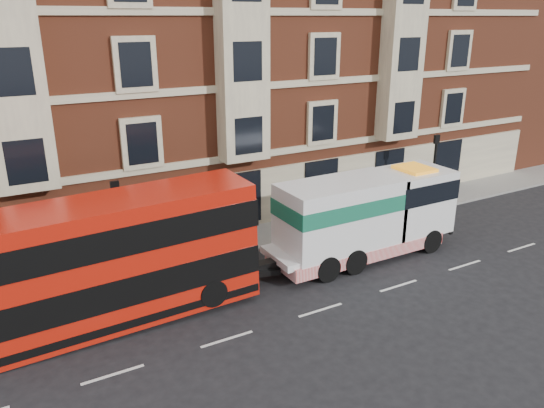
% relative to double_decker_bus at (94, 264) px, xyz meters
% --- Properties ---
extents(ground, '(120.00, 120.00, 0.00)m').
position_rel_double_decker_bus_xyz_m(ground, '(7.66, -3.08, -2.52)').
color(ground, black).
rests_on(ground, ground).
extents(sidewalk, '(90.00, 3.00, 0.15)m').
position_rel_double_decker_bus_xyz_m(sidewalk, '(7.66, 4.42, -2.45)').
color(sidewalk, slate).
rests_on(sidewalk, ground).
extents(victorian_terrace, '(45.00, 12.00, 20.40)m').
position_rel_double_decker_bus_xyz_m(victorian_terrace, '(8.16, 11.92, 7.54)').
color(victorian_terrace, brown).
rests_on(victorian_terrace, ground).
extents(lamp_post_west, '(0.35, 0.15, 4.35)m').
position_rel_double_decker_bus_xyz_m(lamp_post_west, '(1.66, 3.12, 0.16)').
color(lamp_post_west, black).
rests_on(lamp_post_west, sidewalk).
extents(lamp_post_east, '(0.35, 0.15, 4.35)m').
position_rel_double_decker_bus_xyz_m(lamp_post_east, '(19.66, 3.12, 0.16)').
color(lamp_post_east, black).
rests_on(lamp_post_east, sidewalk).
extents(double_decker_bus, '(11.76, 2.70, 4.76)m').
position_rel_double_decker_bus_xyz_m(double_decker_bus, '(0.00, 0.00, 0.00)').
color(double_decker_bus, red).
rests_on(double_decker_bus, ground).
extents(tow_truck, '(9.41, 2.78, 3.92)m').
position_rel_double_decker_bus_xyz_m(tow_truck, '(12.06, -0.00, -0.44)').
color(tow_truck, white).
rests_on(tow_truck, ground).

